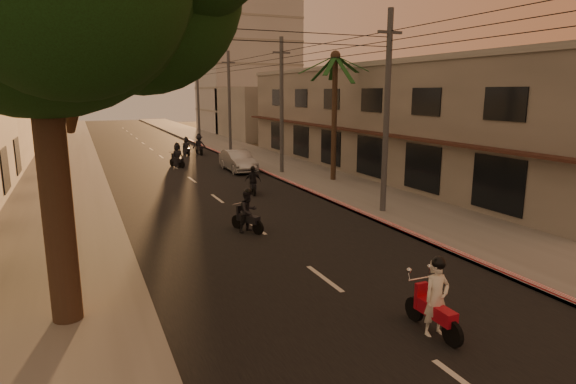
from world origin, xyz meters
name	(u,v)px	position (x,y,z in m)	size (l,w,h in m)	color
ground	(360,306)	(0.00, 0.00, 0.00)	(160.00, 160.00, 0.00)	#383023
road	(192,180)	(0.00, 20.00, 0.01)	(10.00, 140.00, 0.02)	black
sidewalk_right	(299,171)	(7.50, 20.00, 0.06)	(5.00, 140.00, 0.12)	slate
sidewalk_left	(62,188)	(-7.50, 20.00, 0.06)	(5.00, 140.00, 0.12)	slate
curb_stripe	(298,186)	(5.10, 15.00, 0.10)	(0.20, 60.00, 0.20)	red
shophouse_row	(395,119)	(13.95, 18.00, 3.65)	(8.80, 34.20, 7.30)	gray
distant_tower	(246,29)	(16.00, 56.00, 14.00)	(12.10, 12.10, 28.00)	#B7B5B2
palm_tree	(335,63)	(8.00, 16.00, 7.15)	(5.00, 5.00, 8.20)	black
utility_poles	(282,76)	(6.20, 20.00, 6.54)	(1.20, 48.26, 9.00)	#38383A
filler_right	(261,113)	(14.00, 45.00, 3.00)	(8.00, 14.00, 6.00)	#9F9C90
filler_left_far	(1,110)	(-14.00, 52.00, 3.50)	(8.00, 14.00, 7.00)	#9F9C90
scooter_red	(435,301)	(0.75, -1.97, 0.83)	(0.73, 1.94, 1.91)	black
scooter_mid_a	(248,212)	(-0.47, 7.61, 0.82)	(1.28, 1.72, 1.79)	black
scooter_mid_b	(253,181)	(2.11, 14.34, 0.71)	(1.02, 1.58, 1.57)	black
scooter_far_a	(177,156)	(0.18, 25.57, 0.84)	(1.24, 1.78, 1.85)	black
scooter_far_b	(199,145)	(3.34, 32.07, 0.87)	(1.22, 1.94, 1.91)	black
parked_car	(238,161)	(3.75, 22.12, 0.74)	(1.57, 4.50, 1.48)	#A7AAAF
scooter_far_c	(186,147)	(2.22, 32.13, 0.75)	(0.91, 1.69, 1.66)	black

